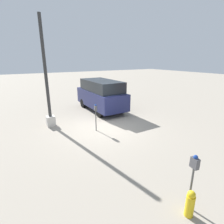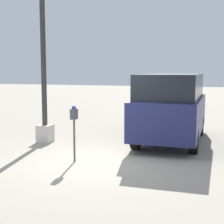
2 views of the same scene
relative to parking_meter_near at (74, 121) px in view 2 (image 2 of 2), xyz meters
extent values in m
plane|color=gray|center=(0.24, -0.52, -1.04)|extent=(80.00, 80.00, 0.00)
cylinder|color=#4C4C4C|center=(0.00, 0.00, -0.50)|extent=(0.05, 0.05, 1.07)
cube|color=#47474C|center=(0.00, 0.00, 0.16)|extent=(0.22, 0.14, 0.26)
sphere|color=navy|center=(0.00, 0.00, 0.32)|extent=(0.11, 0.11, 0.11)
cube|color=beige|center=(1.88, 1.87, -0.77)|extent=(0.44, 0.44, 0.55)
cylinder|color=#2D2D2D|center=(1.88, 1.87, 2.05)|extent=(0.16, 0.16, 5.09)
cube|color=navy|center=(3.21, -1.92, -0.17)|extent=(4.52, 1.89, 1.10)
cube|color=black|center=(3.10, -1.92, 0.75)|extent=(3.61, 1.74, 0.73)
cube|color=orange|center=(5.40, -1.29, -0.56)|extent=(0.08, 0.12, 0.20)
cylinder|color=black|center=(4.60, -1.09, -0.71)|extent=(0.66, 0.23, 0.66)
cylinder|color=black|center=(4.61, -2.72, -0.71)|extent=(0.66, 0.23, 0.66)
cylinder|color=black|center=(1.81, -1.11, -0.71)|extent=(0.66, 0.23, 0.66)
cylinder|color=black|center=(1.82, -2.75, -0.71)|extent=(0.66, 0.23, 0.66)
camera|label=1|loc=(-7.67, 3.52, 2.55)|focal=28.00mm
camera|label=2|loc=(-7.63, -3.49, 1.24)|focal=55.00mm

